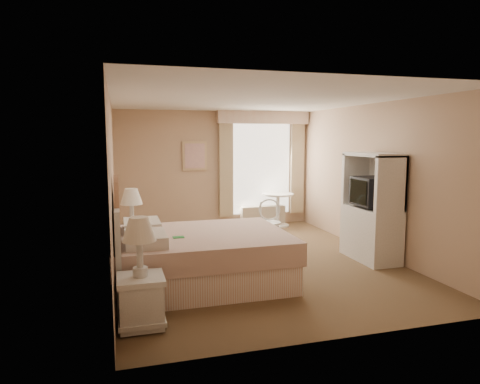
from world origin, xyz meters
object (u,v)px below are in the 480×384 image
object	(u,v)px
bed	(192,256)
armoire	(372,216)
nightstand_near	(141,287)
nightstand_far	(132,235)
round_table	(278,204)
cafe_chair	(269,219)

from	to	relation	value
bed	armoire	xyz separation A→B (m)	(2.92, 0.35, 0.33)
nightstand_near	nightstand_far	bearing A→B (deg)	90.00
nightstand_far	armoire	xyz separation A→B (m)	(3.65, -0.90, 0.28)
round_table	cafe_chair	distance (m)	1.73
cafe_chair	armoire	size ratio (longest dim) A/B	0.49
armoire	nightstand_near	bearing A→B (deg)	-157.29
cafe_chair	armoire	xyz separation A→B (m)	(1.25, -1.28, 0.22)
nightstand_near	cafe_chair	size ratio (longest dim) A/B	1.35
round_table	cafe_chair	world-z (taller)	cafe_chair
nightstand_far	cafe_chair	distance (m)	2.43
bed	nightstand_far	distance (m)	1.45
nightstand_near	nightstand_far	distance (m)	2.43
nightstand_near	cafe_chair	xyz separation A→B (m)	(2.40, 2.81, 0.06)
round_table	nightstand_far	bearing A→B (deg)	-148.50
cafe_chair	nightstand_far	bearing A→B (deg)	-152.08
bed	cafe_chair	world-z (taller)	bed
round_table	nightstand_near	bearing A→B (deg)	-125.88
bed	cafe_chair	bearing A→B (deg)	44.23
nightstand_far	nightstand_near	bearing A→B (deg)	-90.00
bed	armoire	bearing A→B (deg)	6.80
nightstand_far	round_table	bearing A→B (deg)	31.50
bed	armoire	distance (m)	2.96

